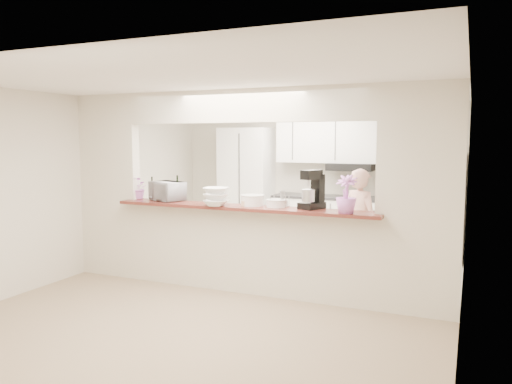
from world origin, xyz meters
The scene contains 19 objects.
floor centered at (0.00, 0.00, 0.00)m, with size 6.00×6.00×0.00m, color tan.
tile_overlay centered at (0.00, 1.55, 0.01)m, with size 5.00×2.90×0.01m, color silver.
partition centered at (0.00, 0.00, 1.48)m, with size 5.00×0.15×2.50m.
bar_counter centered at (0.00, 0.00, 0.58)m, with size 3.40×0.38×1.09m.
kitchen_cabinets centered at (-0.19, 2.72, 0.97)m, with size 3.15×0.62×2.25m.
refrigerator centered at (2.05, 2.65, 0.85)m, with size 0.75×0.70×1.70m, color #B7B7BC.
flower_left centered at (-1.60, 0.05, 1.24)m, with size 0.27×0.24×0.30m, color #EC7DCE.
wine_bottle_a centered at (-1.40, 0.07, 1.21)m, with size 0.06×0.06×0.31m.
wine_bottle_b centered at (-1.00, 0.07, 1.22)m, with size 0.07×0.07×0.34m.
toaster_oven centered at (-1.15, 0.05, 1.22)m, with size 0.46×0.31×0.25m, color #BBBBC0.
serving_bowls centered at (-0.30, -0.17, 1.20)m, with size 0.30×0.30×0.22m, color white.
plate_stack_a centered at (0.10, 0.03, 1.16)m, with size 0.29×0.29×0.13m.
plate_stack_b centered at (0.42, 0.03, 1.14)m, with size 0.26×0.26×0.09m.
red_bowl centered at (0.08, -0.03, 1.12)m, with size 0.14×0.14×0.06m, color maroon.
tan_bowl centered at (0.05, -0.03, 1.12)m, with size 0.14×0.14×0.07m, color #C4B18A.
utensil_caddy centered at (0.45, 0.05, 1.17)m, with size 0.22×0.13×0.20m.
stand_mixer centered at (0.86, 0.06, 1.29)m, with size 0.30×0.35×0.45m.
flower_right centered at (1.30, -0.15, 1.30)m, with size 0.24×0.24×0.42m, color #C56CC9.
person centered at (1.18, 1.25, 0.75)m, with size 0.54×0.36×1.49m, color tan.
Camera 1 is at (2.55, -5.51, 1.90)m, focal length 35.00 mm.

